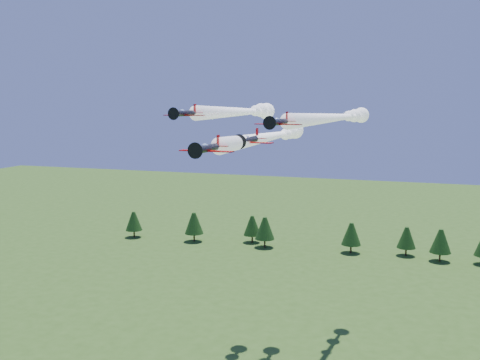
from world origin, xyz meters
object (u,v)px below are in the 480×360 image
(plane_left, at_px, (244,112))
(plane_right, at_px, (338,117))
(plane_lead, at_px, (272,136))
(plane_slot, at_px, (249,140))

(plane_left, relative_size, plane_right, 0.72)
(plane_lead, xyz_separation_m, plane_right, (10.57, 12.54, 3.39))
(plane_left, height_order, plane_slot, plane_left)
(plane_lead, bearing_deg, plane_right, 51.48)
(plane_lead, bearing_deg, plane_left, 145.75)
(plane_lead, height_order, plane_left, plane_left)
(plane_lead, xyz_separation_m, plane_slot, (0.14, -15.16, 0.20))
(plane_right, distance_m, plane_slot, 29.77)
(plane_lead, distance_m, plane_right, 16.75)
(plane_lead, relative_size, plane_left, 1.26)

